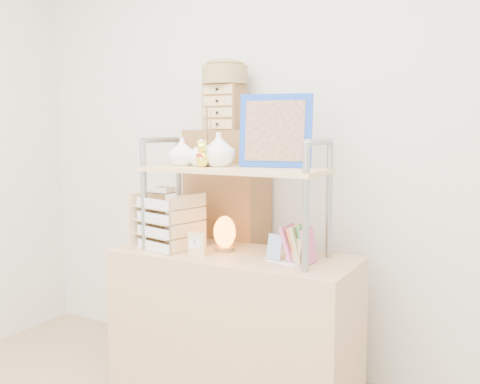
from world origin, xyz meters
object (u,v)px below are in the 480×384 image
Objects in this scene: cabinet at (227,248)px; salt_lamp at (225,233)px; desk at (234,327)px; letter_tray at (165,224)px.

salt_lamp is (0.18, -0.34, 0.16)m from cabinet.
salt_lamp is (-0.07, 0.03, 0.46)m from desk.
desk is 3.82× the size of letter_tray.
letter_tray is at bearing -100.75° from cabinet.
desk is 0.62m from letter_tray.
salt_lamp is at bearing -58.48° from cabinet.
letter_tray is at bearing -162.39° from salt_lamp.
cabinet is 7.66× the size of salt_lamp.
cabinet is 0.49m from letter_tray.
letter_tray is 0.31m from salt_lamp.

